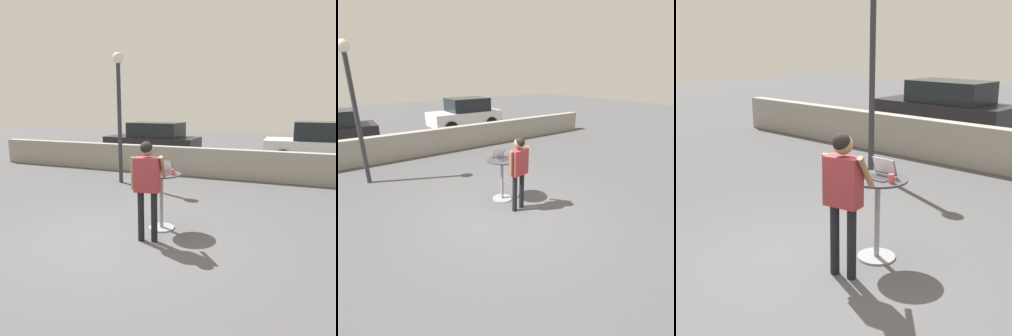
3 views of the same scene
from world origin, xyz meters
TOP-DOWN VIEW (x-y plane):
  - ground_plane at (0.00, 0.00)m, footprint 50.00×50.00m
  - pavement_kerb at (0.00, 5.55)m, footprint 16.95×0.35m
  - cafe_table at (0.33, 0.65)m, footprint 0.74×0.74m
  - laptop at (0.33, 0.69)m, footprint 0.34×0.31m
  - coffee_mug at (0.56, 0.60)m, footprint 0.11×0.07m
  - standing_person at (0.34, -0.00)m, footprint 0.57×0.43m
  - parked_car_near_street at (-3.15, 8.22)m, footprint 4.08×1.83m
  - street_lamp at (-2.28, 3.75)m, footprint 0.32×0.32m

SIDE VIEW (x-z plane):
  - ground_plane at x=0.00m, z-range 0.00..0.00m
  - pavement_kerb at x=0.00m, z-range 0.00..0.94m
  - cafe_table at x=0.33m, z-range 0.16..1.23m
  - parked_car_near_street at x=-3.15m, z-range 0.00..1.61m
  - standing_person at x=0.34m, z-range 0.25..1.98m
  - laptop at x=0.33m, z-range 1.00..1.23m
  - coffee_mug at x=0.56m, z-range 1.07..1.17m
  - street_lamp at x=-2.28m, z-range 0.60..4.40m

